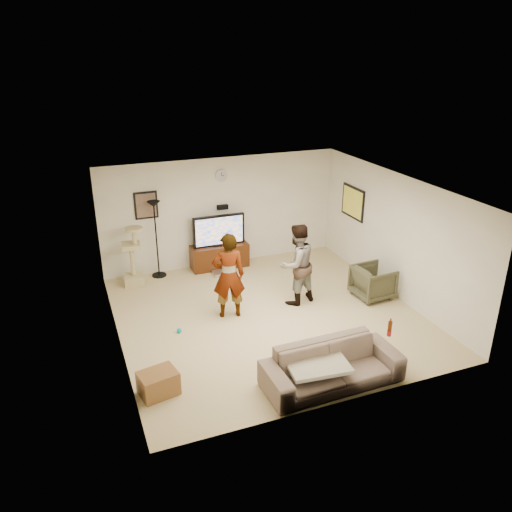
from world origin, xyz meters
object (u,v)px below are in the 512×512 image
object	(u,v)px
person_right	(297,264)
armchair	(373,282)
floor_lamp	(156,240)
cat_tree	(132,256)
beer_bottle	(390,329)
person_left	(229,276)
side_table	(158,383)
tv_stand	(220,256)
sofa	(332,366)
tv	(219,230)

from	to	relation	value
person_right	armchair	distance (m)	1.67
floor_lamp	armchair	world-z (taller)	floor_lamp
cat_tree	beer_bottle	bearing A→B (deg)	-55.14
cat_tree	person_left	world-z (taller)	person_left
beer_bottle	person_left	bearing A→B (deg)	124.35
side_table	cat_tree	bearing A→B (deg)	86.30
cat_tree	side_table	xyz separation A→B (m)	(-0.25, -3.92, -0.47)
tv_stand	cat_tree	size ratio (longest dim) A/B	1.02
armchair	floor_lamp	bearing A→B (deg)	52.56
sofa	tv	bearing A→B (deg)	92.02
sofa	armchair	distance (m)	3.12
person_left	sofa	size ratio (longest dim) A/B	0.78
tv_stand	tv	bearing A→B (deg)	0.00
tv_stand	person_right	world-z (taller)	person_right
tv_stand	side_table	size ratio (longest dim) A/B	2.42
cat_tree	beer_bottle	world-z (taller)	cat_tree
tv	floor_lamp	world-z (taller)	floor_lamp
floor_lamp	cat_tree	bearing A→B (deg)	-159.11
tv	floor_lamp	xyz separation A→B (m)	(-1.41, 0.04, -0.05)
floor_lamp	person_left	world-z (taller)	floor_lamp
tv	armchair	bearing A→B (deg)	-46.50
tv_stand	sofa	xyz separation A→B (m)	(0.26, -4.80, 0.04)
tv	armchair	size ratio (longest dim) A/B	1.63
tv	person_right	xyz separation A→B (m)	(0.89, -2.20, -0.08)
beer_bottle	side_table	xyz separation A→B (m)	(-3.48, 0.71, -0.56)
sofa	armchair	xyz separation A→B (m)	(2.18, 2.23, 0.02)
tv	person_right	distance (m)	2.38
side_table	sofa	bearing A→B (deg)	-15.78
tv	side_table	xyz separation A→B (m)	(-2.24, -4.10, -0.72)
person_left	side_table	xyz separation A→B (m)	(-1.72, -1.86, -0.65)
tv_stand	beer_bottle	bearing A→B (deg)	-75.58
person_left	side_table	bearing A→B (deg)	58.28
cat_tree	sofa	bearing A→B (deg)	-64.10
person_left	armchair	bearing A→B (deg)	-175.27
person_left	person_right	world-z (taller)	person_left
tv	person_right	bearing A→B (deg)	-67.90
floor_lamp	side_table	bearing A→B (deg)	-101.36
person_right	person_left	bearing A→B (deg)	-12.88
sofa	beer_bottle	bearing A→B (deg)	-1.08
person_left	armchair	size ratio (longest dim) A/B	2.26
person_right	side_table	bearing A→B (deg)	16.65
person_left	sofa	bearing A→B (deg)	117.99
tv_stand	person_left	xyz separation A→B (m)	(-0.52, -2.24, 0.56)
tv	beer_bottle	world-z (taller)	tv
cat_tree	person_left	distance (m)	2.54
tv	side_table	distance (m)	4.73
floor_lamp	person_right	xyz separation A→B (m)	(2.30, -2.24, -0.04)
sofa	beer_bottle	distance (m)	1.07
tv	armchair	distance (m)	3.59
tv	sofa	distance (m)	4.85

